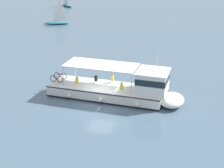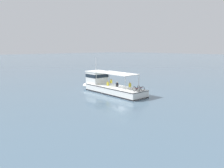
% 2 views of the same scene
% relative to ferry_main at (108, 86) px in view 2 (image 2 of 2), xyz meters
% --- Properties ---
extents(ground_plane, '(400.00, 400.00, 0.00)m').
position_rel_ferry_main_xyz_m(ground_plane, '(-1.23, 1.80, -1.02)').
color(ground_plane, slate).
extents(ferry_main, '(3.85, 12.93, 5.32)m').
position_rel_ferry_main_xyz_m(ferry_main, '(0.00, 0.00, 0.00)').
color(ferry_main, white).
rests_on(ferry_main, ground).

